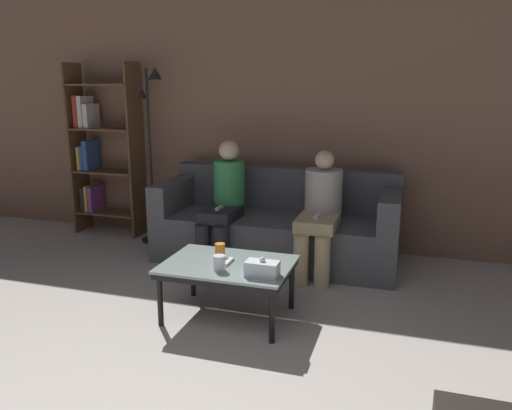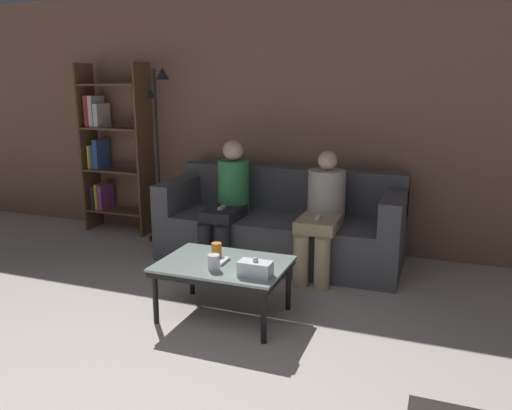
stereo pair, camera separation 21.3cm
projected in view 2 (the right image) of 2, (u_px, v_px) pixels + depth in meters
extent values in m
cube|color=#8C6651|center=(298.00, 121.00, 5.04)|extent=(12.00, 0.06, 2.60)
cube|color=#515156|center=(280.00, 238.00, 4.77)|extent=(2.27, 0.88, 0.44)
cube|color=#515156|center=(291.00, 188.00, 4.99)|extent=(2.27, 0.20, 0.41)
cube|color=#515156|center=(182.00, 193.00, 5.05)|extent=(0.18, 0.88, 0.29)
cube|color=#515156|center=(394.00, 211.00, 4.33)|extent=(0.18, 0.88, 0.29)
cube|color=#8C9E99|center=(223.00, 264.00, 3.56)|extent=(0.91, 0.65, 0.02)
cube|color=black|center=(224.00, 267.00, 3.57)|extent=(0.89, 0.63, 0.04)
cylinder|color=black|center=(156.00, 300.00, 3.50)|extent=(0.04, 0.04, 0.35)
cylinder|color=black|center=(264.00, 318.00, 3.23)|extent=(0.04, 0.04, 0.35)
cylinder|color=black|center=(192.00, 273.00, 4.00)|extent=(0.04, 0.04, 0.35)
cylinder|color=black|center=(288.00, 287.00, 3.72)|extent=(0.04, 0.04, 0.35)
cylinder|color=orange|center=(217.00, 250.00, 3.66)|extent=(0.07, 0.07, 0.11)
cylinder|color=silver|center=(214.00, 262.00, 3.41)|extent=(0.08, 0.08, 0.11)
cube|color=silver|center=(255.00, 269.00, 3.30)|extent=(0.22, 0.12, 0.10)
sphere|color=white|center=(255.00, 260.00, 3.28)|extent=(0.04, 0.04, 0.04)
cube|color=white|center=(223.00, 261.00, 3.56)|extent=(0.04, 0.15, 0.02)
cube|color=brown|center=(89.00, 148.00, 5.75)|extent=(0.02, 0.32, 1.89)
cube|color=brown|center=(145.00, 151.00, 5.49)|extent=(0.02, 0.32, 1.89)
cube|color=brown|center=(120.00, 210.00, 5.78)|extent=(0.75, 0.32, 0.02)
cube|color=#232328|center=(99.00, 196.00, 5.85)|extent=(0.05, 0.24, 0.27)
cube|color=gold|center=(102.00, 196.00, 5.83)|extent=(0.03, 0.24, 0.29)
cube|color=#8E4293|center=(106.00, 196.00, 5.81)|extent=(0.05, 0.24, 0.29)
cube|color=brown|center=(118.00, 170.00, 5.67)|extent=(0.75, 0.32, 0.02)
cube|color=gold|center=(95.00, 157.00, 5.74)|extent=(0.03, 0.24, 0.26)
cube|color=#33569E|center=(98.00, 156.00, 5.73)|extent=(0.04, 0.24, 0.27)
cube|color=#33569E|center=(101.00, 154.00, 5.70)|extent=(0.06, 0.24, 0.33)
cube|color=brown|center=(115.00, 128.00, 5.56)|extent=(0.75, 0.32, 0.02)
cube|color=red|center=(92.00, 111.00, 5.62)|extent=(0.05, 0.24, 0.35)
cube|color=silver|center=(97.00, 111.00, 5.60)|extent=(0.05, 0.24, 0.34)
cube|color=silver|center=(102.00, 115.00, 5.59)|extent=(0.06, 0.24, 0.26)
cube|color=brown|center=(112.00, 85.00, 5.45)|extent=(0.75, 0.32, 0.02)
cylinder|color=black|center=(161.00, 238.00, 5.48)|extent=(0.26, 0.26, 0.02)
cylinder|color=black|center=(158.00, 157.00, 5.28)|extent=(0.03, 0.03, 1.81)
cone|color=black|center=(162.00, 73.00, 5.04)|extent=(0.14, 0.14, 0.12)
cone|color=black|center=(150.00, 94.00, 5.19)|extent=(0.12, 0.12, 0.10)
cylinder|color=#28282D|center=(205.00, 248.00, 4.49)|extent=(0.13, 0.13, 0.44)
cylinder|color=#28282D|center=(223.00, 250.00, 4.43)|extent=(0.13, 0.13, 0.44)
cube|color=#28282D|center=(224.00, 213.00, 4.61)|extent=(0.30, 0.46, 0.10)
cylinder|color=#388E51|center=(234.00, 187.00, 4.77)|extent=(0.30, 0.30, 0.51)
sphere|color=beige|center=(233.00, 150.00, 4.69)|extent=(0.19, 0.19, 0.19)
cube|color=white|center=(222.00, 208.00, 4.55)|extent=(0.04, 0.12, 0.02)
cylinder|color=tan|center=(301.00, 261.00, 4.15)|extent=(0.13, 0.13, 0.44)
cylinder|color=tan|center=(322.00, 264.00, 4.09)|extent=(0.13, 0.13, 0.44)
cube|color=tan|center=(319.00, 223.00, 4.28)|extent=(0.34, 0.50, 0.10)
cylinder|color=#B7B2A8|center=(326.00, 196.00, 4.47)|extent=(0.34, 0.34, 0.47)
sphere|color=beige|center=(328.00, 160.00, 4.39)|extent=(0.17, 0.17, 0.17)
cube|color=white|center=(318.00, 217.00, 4.22)|extent=(0.04, 0.12, 0.02)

